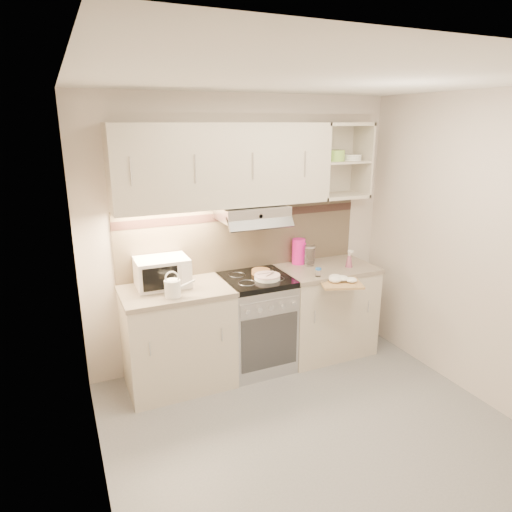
{
  "coord_description": "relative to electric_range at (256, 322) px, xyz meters",
  "views": [
    {
      "loc": [
        -1.6,
        -2.48,
        2.25
      ],
      "look_at": [
        -0.07,
        0.95,
        1.15
      ],
      "focal_mm": 32.0,
      "sensor_mm": 36.0,
      "label": 1
    }
  ],
  "objects": [
    {
      "name": "ground",
      "position": [
        0.0,
        -1.1,
        -0.45
      ],
      "size": [
        3.0,
        3.0,
        0.0
      ],
      "primitive_type": "plane",
      "color": "gray",
      "rests_on": "ground"
    },
    {
      "name": "room_shell",
      "position": [
        0.0,
        -0.73,
        1.18
      ],
      "size": [
        3.04,
        2.84,
        2.52
      ],
      "color": "beige",
      "rests_on": "ground"
    },
    {
      "name": "base_cabinet_left",
      "position": [
        -0.75,
        0.0,
        -0.02
      ],
      "size": [
        0.9,
        0.6,
        0.86
      ],
      "primitive_type": "cube",
      "color": "beige",
      "rests_on": "ground"
    },
    {
      "name": "worktop_left",
      "position": [
        -0.75,
        0.0,
        0.43
      ],
      "size": [
        0.92,
        0.62,
        0.04
      ],
      "primitive_type": "cube",
      "color": "gray",
      "rests_on": "base_cabinet_left"
    },
    {
      "name": "base_cabinet_right",
      "position": [
        0.75,
        0.0,
        -0.02
      ],
      "size": [
        0.9,
        0.6,
        0.86
      ],
      "primitive_type": "cube",
      "color": "beige",
      "rests_on": "ground"
    },
    {
      "name": "worktop_right",
      "position": [
        0.75,
        0.0,
        0.43
      ],
      "size": [
        0.92,
        0.62,
        0.04
      ],
      "primitive_type": "cube",
      "color": "gray",
      "rests_on": "base_cabinet_right"
    },
    {
      "name": "electric_range",
      "position": [
        0.0,
        0.0,
        0.0
      ],
      "size": [
        0.6,
        0.6,
        0.9
      ],
      "color": "#B7B7BC",
      "rests_on": "ground"
    },
    {
      "name": "microwave",
      "position": [
        -0.83,
        0.11,
        0.57
      ],
      "size": [
        0.44,
        0.34,
        0.25
      ],
      "rotation": [
        0.0,
        0.0,
        -0.02
      ],
      "color": "white",
      "rests_on": "worktop_left"
    },
    {
      "name": "watering_can",
      "position": [
        -0.81,
        -0.17,
        0.53
      ],
      "size": [
        0.25,
        0.13,
        0.22
      ],
      "rotation": [
        0.0,
        0.0,
        -0.23
      ],
      "color": "white",
      "rests_on": "worktop_left"
    },
    {
      "name": "plate_stack",
      "position": [
        0.07,
        -0.1,
        0.47
      ],
      "size": [
        0.23,
        0.23,
        0.05
      ],
      "rotation": [
        0.0,
        0.0,
        0.14
      ],
      "color": "white",
      "rests_on": "electric_range"
    },
    {
      "name": "bread_loaf",
      "position": [
        0.07,
        0.06,
        0.47
      ],
      "size": [
        0.17,
        0.17,
        0.04
      ],
      "primitive_type": "cylinder",
      "color": "#A98143",
      "rests_on": "electric_range"
    },
    {
      "name": "pink_pitcher",
      "position": [
        0.55,
        0.2,
        0.58
      ],
      "size": [
        0.14,
        0.13,
        0.25
      ],
      "rotation": [
        0.0,
        0.0,
        -0.07
      ],
      "color": "#EE179C",
      "rests_on": "worktop_right"
    },
    {
      "name": "glass_jar",
      "position": [
        0.62,
        0.11,
        0.55
      ],
      "size": [
        0.1,
        0.1,
        0.2
      ],
      "rotation": [
        0.0,
        0.0,
        -0.07
      ],
      "color": "white",
      "rests_on": "worktop_right"
    },
    {
      "name": "spice_jar",
      "position": [
        0.52,
        -0.22,
        0.49
      ],
      "size": [
        0.05,
        0.05,
        0.08
      ],
      "rotation": [
        0.0,
        0.0,
        0.39
      ],
      "color": "white",
      "rests_on": "worktop_right"
    },
    {
      "name": "spray_bottle",
      "position": [
        0.94,
        -0.1,
        0.52
      ],
      "size": [
        0.07,
        0.07,
        0.18
      ],
      "rotation": [
        0.0,
        0.0,
        0.31
      ],
      "color": "pink",
      "rests_on": "worktop_right"
    },
    {
      "name": "cutting_board",
      "position": [
        0.66,
        -0.38,
        0.42
      ],
      "size": [
        0.44,
        0.42,
        0.02
      ],
      "primitive_type": "cube",
      "rotation": [
        0.0,
        0.0,
        -0.34
      ],
      "color": "tan",
      "rests_on": "base_cabinet_right"
    },
    {
      "name": "dish_towel",
      "position": [
        0.68,
        -0.38,
        0.46
      ],
      "size": [
        0.29,
        0.26,
        0.07
      ],
      "primitive_type": null,
      "rotation": [
        0.0,
        0.0,
        0.24
      ],
      "color": "white",
      "rests_on": "cutting_board"
    }
  ]
}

